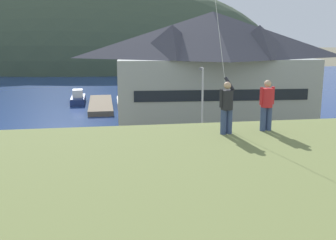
{
  "coord_description": "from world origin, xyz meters",
  "views": [
    {
      "loc": [
        -3.27,
        -20.22,
        9.95
      ],
      "look_at": [
        1.47,
        9.0,
        3.7
      ],
      "focal_mm": 42.94,
      "sensor_mm": 36.0,
      "label": 1
    }
  ],
  "objects_px": {
    "harbor_lodge": "(212,66)",
    "parked_car_front_row_silver": "(219,190)",
    "person_companion": "(267,104)",
    "wharf_dock": "(101,105)",
    "moored_boat_wharfside": "(78,99)",
    "parked_car_mid_row_near": "(104,167)",
    "parked_car_mid_row_far": "(278,154)",
    "parked_car_lone_by_shed": "(117,199)",
    "person_kite_flyer": "(227,106)",
    "parking_light_pole": "(202,107)",
    "moored_boat_outer_mooring": "(125,101)"
  },
  "relations": [
    {
      "from": "harbor_lodge",
      "to": "parked_car_mid_row_near",
      "type": "distance_m",
      "value": 21.05
    },
    {
      "from": "parked_car_mid_row_near",
      "to": "person_companion",
      "type": "relative_size",
      "value": 2.45
    },
    {
      "from": "moored_boat_wharfside",
      "to": "person_companion",
      "type": "relative_size",
      "value": 3.62
    },
    {
      "from": "moored_boat_wharfside",
      "to": "parked_car_mid_row_near",
      "type": "distance_m",
      "value": 33.83
    },
    {
      "from": "parked_car_front_row_silver",
      "to": "parking_light_pole",
      "type": "height_order",
      "value": "parking_light_pole"
    },
    {
      "from": "wharf_dock",
      "to": "parked_car_front_row_silver",
      "type": "distance_m",
      "value": 36.14
    },
    {
      "from": "wharf_dock",
      "to": "parking_light_pole",
      "type": "distance_m",
      "value": 27.65
    },
    {
      "from": "moored_boat_wharfside",
      "to": "parking_light_pole",
      "type": "height_order",
      "value": "parking_light_pole"
    },
    {
      "from": "person_kite_flyer",
      "to": "parked_car_mid_row_far",
      "type": "bearing_deg",
      "value": 59.2
    },
    {
      "from": "harbor_lodge",
      "to": "wharf_dock",
      "type": "relative_size",
      "value": 1.57
    },
    {
      "from": "parked_car_lone_by_shed",
      "to": "person_kite_flyer",
      "type": "xyz_separation_m",
      "value": [
        3.42,
        -8.5,
        6.62
      ]
    },
    {
      "from": "moored_boat_outer_mooring",
      "to": "parked_car_mid_row_far",
      "type": "height_order",
      "value": "moored_boat_outer_mooring"
    },
    {
      "from": "parked_car_mid_row_far",
      "to": "person_companion",
      "type": "distance_m",
      "value": 17.96
    },
    {
      "from": "wharf_dock",
      "to": "parked_car_front_row_silver",
      "type": "height_order",
      "value": "parked_car_front_row_silver"
    },
    {
      "from": "moored_boat_wharfside",
      "to": "parked_car_mid_row_far",
      "type": "distance_m",
      "value": 36.83
    },
    {
      "from": "wharf_dock",
      "to": "moored_boat_wharfside",
      "type": "xyz_separation_m",
      "value": [
        -3.33,
        3.58,
        0.37
      ]
    },
    {
      "from": "parked_car_mid_row_far",
      "to": "parked_car_front_row_silver",
      "type": "xyz_separation_m",
      "value": [
        -6.5,
        -6.26,
        0.0
      ]
    },
    {
      "from": "moored_boat_wharfside",
      "to": "moored_boat_outer_mooring",
      "type": "distance_m",
      "value": 7.61
    },
    {
      "from": "parked_car_mid_row_far",
      "to": "person_companion",
      "type": "xyz_separation_m",
      "value": [
        -7.53,
        -14.9,
        6.61
      ]
    },
    {
      "from": "wharf_dock",
      "to": "parked_car_lone_by_shed",
      "type": "distance_m",
      "value": 35.86
    },
    {
      "from": "harbor_lodge",
      "to": "parked_car_front_row_silver",
      "type": "bearing_deg",
      "value": -104.01
    },
    {
      "from": "moored_boat_wharfside",
      "to": "parked_car_mid_row_far",
      "type": "relative_size",
      "value": 1.46
    },
    {
      "from": "moored_boat_outer_mooring",
      "to": "parked_car_lone_by_shed",
      "type": "relative_size",
      "value": 1.55
    },
    {
      "from": "moored_boat_outer_mooring",
      "to": "parked_car_mid_row_far",
      "type": "bearing_deg",
      "value": -71.0
    },
    {
      "from": "moored_boat_outer_mooring",
      "to": "moored_boat_wharfside",
      "type": "bearing_deg",
      "value": 152.13
    },
    {
      "from": "parked_car_lone_by_shed",
      "to": "person_kite_flyer",
      "type": "distance_m",
      "value": 11.3
    },
    {
      "from": "parked_car_mid_row_near",
      "to": "moored_boat_wharfside",
      "type": "bearing_deg",
      "value": 96.15
    },
    {
      "from": "harbor_lodge",
      "to": "person_companion",
      "type": "height_order",
      "value": "harbor_lodge"
    },
    {
      "from": "parked_car_mid_row_far",
      "to": "parking_light_pole",
      "type": "relative_size",
      "value": 0.59
    },
    {
      "from": "person_kite_flyer",
      "to": "person_companion",
      "type": "height_order",
      "value": "person_kite_flyer"
    },
    {
      "from": "parked_car_front_row_silver",
      "to": "parked_car_mid_row_near",
      "type": "bearing_deg",
      "value": 140.95
    },
    {
      "from": "wharf_dock",
      "to": "person_companion",
      "type": "relative_size",
      "value": 8.23
    },
    {
      "from": "parked_car_mid_row_far",
      "to": "parked_car_lone_by_shed",
      "type": "bearing_deg",
      "value": -151.91
    },
    {
      "from": "parked_car_lone_by_shed",
      "to": "parked_car_mid_row_far",
      "type": "xyz_separation_m",
      "value": [
        12.45,
        6.65,
        0.0
      ]
    },
    {
      "from": "wharf_dock",
      "to": "moored_boat_outer_mooring",
      "type": "height_order",
      "value": "moored_boat_outer_mooring"
    },
    {
      "from": "moored_boat_outer_mooring",
      "to": "person_kite_flyer",
      "type": "distance_m",
      "value": 44.92
    },
    {
      "from": "parking_light_pole",
      "to": "person_kite_flyer",
      "type": "bearing_deg",
      "value": -101.68
    },
    {
      "from": "parked_car_lone_by_shed",
      "to": "parked_car_mid_row_far",
      "type": "relative_size",
      "value": 1.0
    },
    {
      "from": "parking_light_pole",
      "to": "person_companion",
      "type": "bearing_deg",
      "value": -97.21
    },
    {
      "from": "parked_car_front_row_silver",
      "to": "person_companion",
      "type": "xyz_separation_m",
      "value": [
        -1.03,
        -8.64,
        6.61
      ]
    },
    {
      "from": "parked_car_mid_row_near",
      "to": "person_companion",
      "type": "height_order",
      "value": "person_companion"
    },
    {
      "from": "parked_car_lone_by_shed",
      "to": "person_companion",
      "type": "distance_m",
      "value": 11.66
    },
    {
      "from": "parked_car_mid_row_far",
      "to": "parked_car_front_row_silver",
      "type": "height_order",
      "value": "same"
    },
    {
      "from": "harbor_lodge",
      "to": "parked_car_lone_by_shed",
      "type": "bearing_deg",
      "value": -117.22
    },
    {
      "from": "parked_car_mid_row_near",
      "to": "parking_light_pole",
      "type": "distance_m",
      "value": 9.42
    },
    {
      "from": "parked_car_lone_by_shed",
      "to": "parked_car_front_row_silver",
      "type": "relative_size",
      "value": 1.02
    },
    {
      "from": "harbor_lodge",
      "to": "person_companion",
      "type": "bearing_deg",
      "value": -101.99
    },
    {
      "from": "harbor_lodge",
      "to": "person_companion",
      "type": "relative_size",
      "value": 12.92
    },
    {
      "from": "harbor_lodge",
      "to": "wharf_dock",
      "type": "bearing_deg",
      "value": 131.96
    },
    {
      "from": "parking_light_pole",
      "to": "moored_boat_outer_mooring",
      "type": "bearing_deg",
      "value": 100.42
    }
  ]
}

